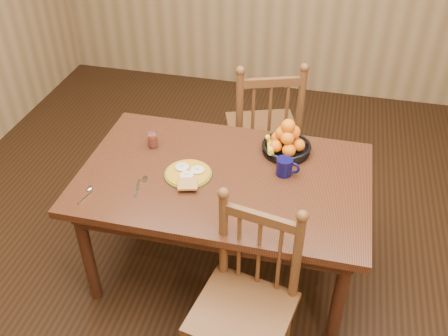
% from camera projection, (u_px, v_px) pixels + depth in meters
% --- Properties ---
extents(room, '(4.52, 5.02, 2.72)m').
position_uv_depth(room, '(224.00, 77.00, 2.40)').
color(room, black).
rests_on(room, ground).
extents(dining_table, '(1.60, 1.00, 0.75)m').
position_uv_depth(dining_table, '(224.00, 187.00, 2.81)').
color(dining_table, black).
rests_on(dining_table, ground).
extents(chair_far, '(0.62, 0.60, 1.08)m').
position_uv_depth(chair_far, '(264.00, 130.00, 3.53)').
color(chair_far, '#452914').
rests_on(chair_far, ground).
extents(chair_near, '(0.53, 0.51, 1.00)m').
position_uv_depth(chair_near, '(246.00, 304.00, 2.40)').
color(chair_near, '#452914').
rests_on(chair_near, ground).
extents(breakfast_plate, '(0.26, 0.30, 0.04)m').
position_uv_depth(breakfast_plate, '(188.00, 174.00, 2.75)').
color(breakfast_plate, '#59601E').
rests_on(breakfast_plate, dining_table).
extents(fork, '(0.05, 0.18, 0.00)m').
position_uv_depth(fork, '(140.00, 185.00, 2.69)').
color(fork, silver).
rests_on(fork, dining_table).
extents(spoon, '(0.05, 0.16, 0.01)m').
position_uv_depth(spoon, '(88.00, 191.00, 2.65)').
color(spoon, silver).
rests_on(spoon, dining_table).
extents(coffee_mug, '(0.13, 0.09, 0.10)m').
position_uv_depth(coffee_mug, '(285.00, 167.00, 2.74)').
color(coffee_mug, '#0B0A38').
rests_on(coffee_mug, dining_table).
extents(juice_glass, '(0.06, 0.06, 0.09)m').
position_uv_depth(juice_glass, '(153.00, 140.00, 2.96)').
color(juice_glass, silver).
rests_on(juice_glass, dining_table).
extents(fruit_bowl, '(0.29, 0.29, 0.22)m').
position_uv_depth(fruit_bowl, '(286.00, 142.00, 2.90)').
color(fruit_bowl, black).
rests_on(fruit_bowl, dining_table).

